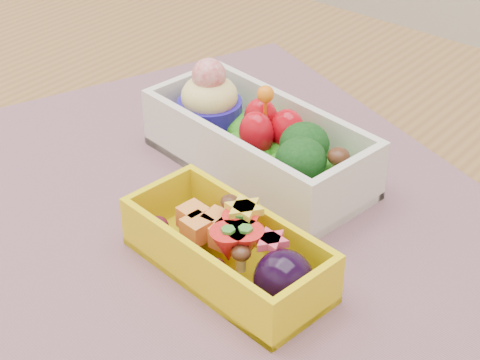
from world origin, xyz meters
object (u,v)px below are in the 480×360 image
Objects in this scene: table at (258,318)px; bento_yellow at (231,250)px; placemat at (228,222)px; bento_white at (258,141)px.

bento_yellow is (0.02, -0.06, 0.12)m from table.
placemat is 0.07m from bento_yellow.
bento_white is at bearing 127.41° from bento_yellow.
bento_yellow reaches higher than placemat.
bento_white is at bearing 130.31° from table.
bento_white is 1.31× the size of bento_yellow.
table is at bearing 43.85° from placemat.
bento_white reaches higher than placemat.
placemat is at bearing 138.60° from bento_yellow.
bento_yellow is (0.04, -0.05, 0.02)m from placemat.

